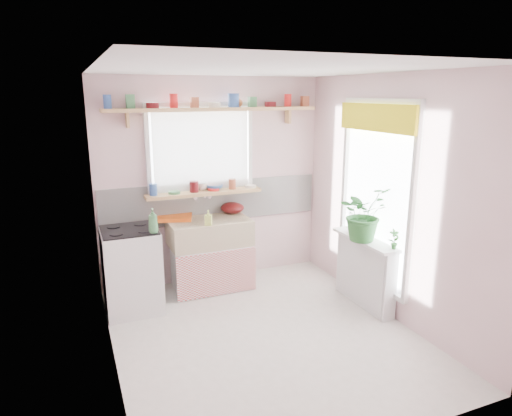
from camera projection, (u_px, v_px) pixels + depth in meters
name	position (u px, v px, depth m)	size (l,w,h in m)	color
room	(288.00, 178.00, 5.15)	(3.20, 3.20, 3.20)	white
sink_unit	(210.00, 254.00, 5.47)	(0.95, 0.65, 1.11)	white
cooker	(132.00, 270.00, 4.89)	(0.58, 0.58, 0.93)	white
radiator_ledge	(365.00, 271.00, 5.04)	(0.22, 0.95, 0.78)	white
windowsill	(204.00, 193.00, 5.46)	(1.40, 0.22, 0.04)	tan
pine_shelf	(214.00, 109.00, 5.27)	(2.52, 0.24, 0.04)	tan
shelf_crockery	(214.00, 103.00, 5.25)	(2.47, 0.11, 0.12)	#3359A5
sill_crockery	(200.00, 187.00, 5.42)	(1.35, 0.11, 0.12)	#3359A5
dish_tray	(174.00, 217.00, 5.41)	(0.42, 0.32, 0.04)	#EB5C14
colander	(233.00, 208.00, 5.67)	(0.29, 0.29, 0.13)	#4F0D0E
jade_plant	(364.00, 213.00, 4.80)	(0.53, 0.46, 0.59)	#2B6B2E
fruit_bowl	(360.00, 230.00, 5.11)	(0.27, 0.27, 0.07)	white
herb_pot	(394.00, 239.00, 4.57)	(0.11, 0.07, 0.21)	#2C692A
soap_bottle_sink	(208.00, 218.00, 5.15)	(0.08, 0.08, 0.17)	#D6EB68
sill_cup	(203.00, 187.00, 5.50)	(0.11, 0.11, 0.09)	white
sill_bowl	(214.00, 187.00, 5.54)	(0.20, 0.20, 0.06)	#3566AD
shelf_vase	(237.00, 101.00, 5.39)	(0.14, 0.14, 0.14)	#AE6135
cooker_bottle	(153.00, 221.00, 4.63)	(0.10, 0.10, 0.26)	#41834D
fruit	(360.00, 225.00, 5.11)	(0.20, 0.14, 0.10)	orange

